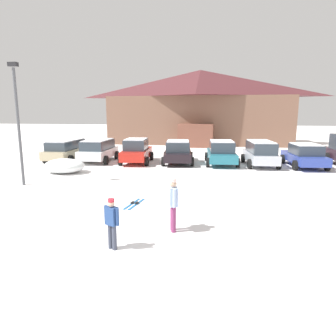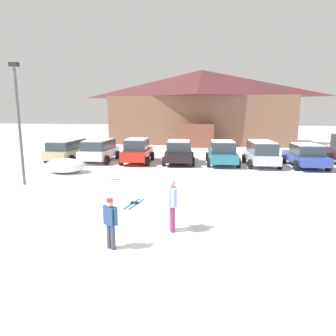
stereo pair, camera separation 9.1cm
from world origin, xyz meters
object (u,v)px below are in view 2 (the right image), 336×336
at_px(parked_beige_suv, 68,149).
at_px(lamp_post, 19,118).
at_px(pair_of_skis, 134,204).
at_px(skier_teen_in_navy_coat, 110,221).
at_px(parked_red_sedan, 137,151).
at_px(skier_adult_in_blue_parka, 172,202).
at_px(parked_teal_hatchback, 222,152).
at_px(parked_silver_wagon, 261,153).
at_px(parked_black_sedan, 179,152).
at_px(ski_lodge, 201,106).
at_px(parked_white_suv, 99,150).
at_px(plowed_snow_pile, 65,166).
at_px(parked_blue_hatchback, 306,155).

relative_size(parked_beige_suv, lamp_post, 0.80).
bearing_deg(pair_of_skis, skier_teen_in_navy_coat, -82.95).
relative_size(parked_red_sedan, skier_adult_in_blue_parka, 2.51).
bearing_deg(parked_teal_hatchback, pair_of_skis, -109.46).
bearing_deg(parked_silver_wagon, parked_red_sedan, -179.25).
bearing_deg(lamp_post, parked_red_sedan, 62.14).
bearing_deg(parked_black_sedan, parked_teal_hatchback, 0.79).
xyz_separation_m(ski_lodge, parked_beige_suv, (-9.14, -15.44, -3.43)).
distance_m(skier_adult_in_blue_parka, lamp_post, 9.89).
relative_size(ski_lodge, parked_black_sedan, 4.74).
bearing_deg(parked_white_suv, parked_teal_hatchback, 1.95).
relative_size(parked_red_sedan, pair_of_skis, 2.74).
bearing_deg(plowed_snow_pile, parked_blue_hatchback, 16.31).
height_order(parked_white_suv, pair_of_skis, parked_white_suv).
xyz_separation_m(parked_teal_hatchback, parked_blue_hatchback, (5.47, -0.28, -0.04)).
relative_size(parked_teal_hatchback, skier_teen_in_navy_coat, 3.22).
distance_m(parked_silver_wagon, pair_of_skis, 11.64).
bearing_deg(parked_red_sedan, ski_lodge, 76.78).
distance_m(pair_of_skis, plowed_snow_pile, 8.02).
xyz_separation_m(parked_beige_suv, skier_teen_in_navy_coat, (8.47, -13.78, -0.07)).
height_order(skier_adult_in_blue_parka, skier_teen_in_navy_coat, skier_adult_in_blue_parka).
height_order(parked_white_suv, plowed_snow_pile, parked_white_suv).
height_order(parked_white_suv, lamp_post, lamp_post).
distance_m(parked_red_sedan, skier_adult_in_blue_parka, 12.95).
height_order(parked_beige_suv, parked_white_suv, parked_white_suv).
relative_size(ski_lodge, parked_teal_hatchback, 4.67).
bearing_deg(ski_lodge, lamp_post, -108.25).
relative_size(parked_beige_suv, parked_red_sedan, 1.13).
distance_m(parked_black_sedan, parked_silver_wagon, 5.71).
bearing_deg(skier_adult_in_blue_parka, skier_teen_in_navy_coat, -133.96).
relative_size(parked_beige_suv, parked_teal_hatchback, 1.05).
xyz_separation_m(ski_lodge, skier_teen_in_navy_coat, (-0.67, -29.23, -3.50)).
height_order(ski_lodge, parked_beige_suv, ski_lodge).
relative_size(parked_blue_hatchback, skier_adult_in_blue_parka, 2.62).
bearing_deg(parked_teal_hatchback, skier_adult_in_blue_parka, -97.45).
relative_size(parked_beige_suv, skier_teen_in_navy_coat, 3.38).
height_order(parked_red_sedan, skier_adult_in_blue_parka, parked_red_sedan).
height_order(ski_lodge, parked_white_suv, ski_lodge).
distance_m(parked_teal_hatchback, pair_of_skis, 10.74).
relative_size(parked_teal_hatchback, skier_adult_in_blue_parka, 2.71).
bearing_deg(parked_black_sedan, lamp_post, -131.60).
height_order(parked_black_sedan, skier_adult_in_blue_parka, skier_adult_in_blue_parka).
bearing_deg(pair_of_skis, parked_blue_hatchback, 47.35).
xyz_separation_m(ski_lodge, parked_silver_wagon, (5.03, -15.46, -3.38)).
relative_size(parked_beige_suv, parked_white_suv, 1.15).
height_order(parked_red_sedan, parked_silver_wagon, parked_red_sedan).
bearing_deg(ski_lodge, parked_blue_hatchback, -62.99).
height_order(pair_of_skis, plowed_snow_pile, plowed_snow_pile).
bearing_deg(parked_red_sedan, parked_black_sedan, 6.72).
distance_m(parked_red_sedan, plowed_snow_pile, 5.44).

